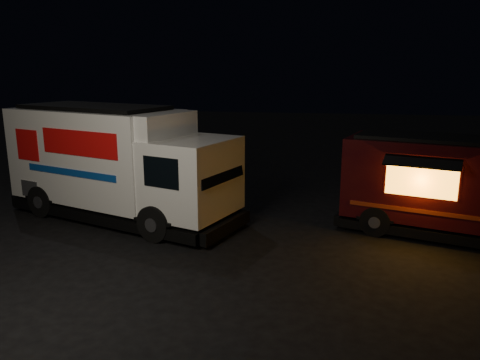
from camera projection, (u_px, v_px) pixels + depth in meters
name	position (u px, v px, depth m)	size (l,w,h in m)	color
ground	(158.00, 260.00, 11.54)	(80.00, 80.00, 0.00)	black
white_truck	(122.00, 163.00, 14.41)	(7.71, 2.63, 3.50)	silver
red_truck	(452.00, 187.00, 12.92)	(6.01, 2.21, 2.79)	#3E0C0B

